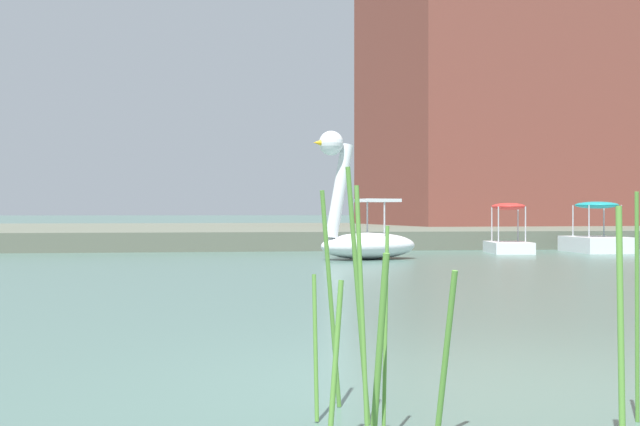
% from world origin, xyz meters
% --- Properties ---
extents(ground_plane, '(533.90, 533.90, 0.00)m').
position_xyz_m(ground_plane, '(0.00, 0.00, 0.00)').
color(ground_plane, '#47665B').
extents(shore_bank_far, '(156.35, 20.56, 0.57)m').
position_xyz_m(shore_bank_far, '(0.00, 30.39, 0.28)').
color(shore_bank_far, '#5B6051').
rests_on(shore_bank_far, ground_plane).
extents(swan_boat, '(2.89, 2.04, 3.10)m').
position_xyz_m(swan_boat, '(2.12, 15.53, 0.69)').
color(swan_boat, white).
rests_on(swan_boat, ground_plane).
extents(pedal_boat_red, '(1.33, 2.02, 1.41)m').
position_xyz_m(pedal_boat_red, '(6.83, 18.21, 0.44)').
color(pedal_boat_red, white).
rests_on(pedal_boat_red, ground_plane).
extents(pedal_boat_teal, '(1.47, 2.33, 1.45)m').
position_xyz_m(pedal_boat_teal, '(9.51, 18.30, 0.44)').
color(pedal_boat_teal, white).
rests_on(pedal_boat_teal, ground_plane).
extents(apartment_block, '(19.39, 12.15, 11.83)m').
position_xyz_m(apartment_block, '(15.98, 34.15, 6.48)').
color(apartment_block, brown).
rests_on(apartment_block, shore_bank_far).
extents(reed_clump_foreground, '(2.84, 1.29, 1.41)m').
position_xyz_m(reed_clump_foreground, '(-0.59, -1.32, 0.54)').
color(reed_clump_foreground, '#568E38').
rests_on(reed_clump_foreground, ground_plane).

